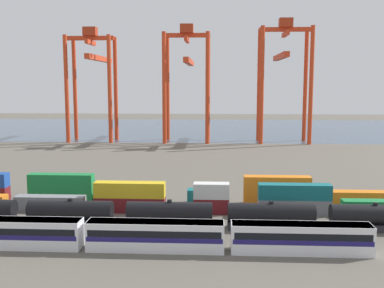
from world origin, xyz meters
TOP-DOWN VIEW (x-y plane):
  - ground_plane at (0.00, 40.00)m, footprint 420.00×420.00m
  - harbour_water at (0.00, 142.17)m, footprint 400.00×110.00m
  - passenger_train at (9.00, -22.37)m, footprint 56.29×3.14m
  - freight_tank_row at (9.88, -12.63)m, footprint 74.81×2.87m
  - shipping_container_1 at (-11.79, -4.50)m, footprint 12.10×2.44m
  - shipping_container_2 at (2.19, -4.50)m, footprint 12.10×2.44m
  - shipping_container_3 at (2.19, -4.50)m, footprint 12.10×2.44m
  - shipping_container_4 at (16.17, -4.50)m, footprint 6.04×2.44m
  - shipping_container_5 at (16.17, -4.50)m, footprint 6.04×2.44m
  - shipping_container_6 at (30.15, -4.50)m, footprint 12.10×2.44m
  - shipping_container_7 at (30.15, -4.50)m, footprint 12.10×2.44m
  - shipping_container_8 at (44.13, -4.50)m, footprint 12.10×2.44m
  - shipping_container_12 at (-11.97, 1.92)m, footprint 12.10×2.44m
  - shipping_container_13 at (-11.97, 1.92)m, footprint 12.10×2.44m
  - shipping_container_14 at (1.38, 1.92)m, footprint 12.10×2.44m
  - shipping_container_15 at (14.73, 1.92)m, footprint 6.04×2.44m
  - shipping_container_16 at (28.08, 1.92)m, footprint 12.10×2.44m
  - shipping_container_17 at (28.08, 1.92)m, footprint 12.10×2.44m
  - shipping_container_18 at (41.43, 1.92)m, footprint 12.10×2.44m
  - gantry_crane_west at (-30.36, 94.61)m, footprint 17.72×36.49m
  - gantry_crane_central at (5.73, 94.85)m, footprint 17.30×38.85m
  - gantry_crane_east at (41.82, 94.04)m, footprint 19.10×34.11m

SIDE VIEW (x-z plane):
  - ground_plane at x=0.00m, z-range 0.00..0.00m
  - harbour_water at x=0.00m, z-range 0.00..0.01m
  - shipping_container_1 at x=-11.79m, z-range 0.00..2.60m
  - shipping_container_2 at x=2.19m, z-range 0.00..2.60m
  - shipping_container_4 at x=16.17m, z-range 0.00..2.60m
  - shipping_container_6 at x=30.15m, z-range 0.00..2.60m
  - shipping_container_8 at x=44.13m, z-range 0.00..2.60m
  - shipping_container_12 at x=-11.97m, z-range 0.00..2.60m
  - shipping_container_14 at x=1.38m, z-range 0.00..2.60m
  - shipping_container_15 at x=14.73m, z-range 0.00..2.60m
  - shipping_container_16 at x=28.08m, z-range 0.00..2.60m
  - shipping_container_18 at x=41.43m, z-range 0.00..2.60m
  - freight_tank_row at x=9.88m, z-range -0.12..4.20m
  - passenger_train at x=9.00m, z-range 0.19..4.09m
  - shipping_container_3 at x=2.19m, z-range 2.60..5.20m
  - shipping_container_5 at x=16.17m, z-range 2.60..5.20m
  - shipping_container_7 at x=30.15m, z-range 2.60..5.20m
  - shipping_container_13 at x=-11.97m, z-range 2.60..5.20m
  - shipping_container_17 at x=28.08m, z-range 2.60..5.20m
  - gantry_crane_west at x=-30.36m, z-range 5.02..47.71m
  - gantry_crane_central at x=5.73m, z-range 4.69..48.21m
  - gantry_crane_east at x=41.82m, z-range 4.81..50.22m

